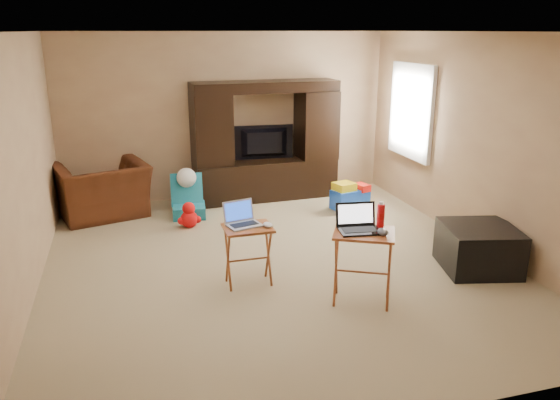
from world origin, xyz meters
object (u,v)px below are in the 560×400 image
object	(u,v)px
tray_table_right	(362,268)
laptop_left	(244,215)
television	(265,143)
mouse_right	(383,232)
ottoman	(479,248)
water_bottle	(381,216)
plush_toy	(189,215)
laptop_right	(360,219)
entertainment_center	(265,141)
push_toy	(350,195)
child_rocker	(188,196)
recliner	(103,190)
tray_table_left	(248,256)
mouse_left	(268,225)

from	to	relation	value
tray_table_right	laptop_left	xyz separation A→B (m)	(-0.98, 0.72, 0.39)
television	mouse_right	size ratio (longest dim) A/B	6.19
ottoman	water_bottle	distance (m)	1.50
plush_toy	laptop_right	bearing A→B (deg)	-62.86
entertainment_center	tray_table_right	world-z (taller)	entertainment_center
tray_table_right	push_toy	bearing A→B (deg)	96.27
television	ottoman	distance (m)	3.66
child_rocker	water_bottle	world-z (taller)	water_bottle
television	water_bottle	size ratio (longest dim) A/B	4.09
recliner	laptop_right	world-z (taller)	laptop_right
plush_toy	tray_table_right	bearing A→B (deg)	-62.33
plush_toy	laptop_right	world-z (taller)	laptop_right
entertainment_center	tray_table_right	xyz separation A→B (m)	(0.02, -3.58, -0.54)
child_rocker	laptop_right	distance (m)	3.27
push_toy	ottoman	world-z (taller)	ottoman
entertainment_center	push_toy	xyz separation A→B (m)	(1.04, -0.89, -0.69)
tray_table_left	laptop_right	distance (m)	1.25
recliner	tray_table_right	xyz separation A→B (m)	(2.43, -3.35, -0.02)
tray_table_left	laptop_left	bearing A→B (deg)	134.62
push_toy	laptop_left	world-z (taller)	laptop_left
entertainment_center	child_rocker	size ratio (longest dim) A/B	3.69
tray_table_left	mouse_right	size ratio (longest dim) A/B	4.27
laptop_left	recliner	bearing A→B (deg)	104.94
recliner	water_bottle	distance (m)	4.22
ottoman	mouse_right	world-z (taller)	mouse_right
child_rocker	mouse_right	size ratio (longest dim) A/B	4.04
push_toy	recliner	bearing A→B (deg)	153.31
tray_table_left	mouse_right	bearing A→B (deg)	-37.08
television	mouse_right	bearing A→B (deg)	96.45
television	tray_table_left	size ratio (longest dim) A/B	1.45
child_rocker	push_toy	size ratio (longest dim) A/B	1.07
entertainment_center	ottoman	bearing A→B (deg)	-66.16
push_toy	laptop_right	bearing A→B (deg)	-127.62
tray_table_left	laptop_right	world-z (taller)	laptop_right
water_bottle	mouse_right	bearing A→B (deg)	-109.29
ottoman	tray_table_right	size ratio (longest dim) A/B	1.04
tray_table_right	mouse_right	bearing A→B (deg)	-15.63
laptop_right	mouse_left	distance (m)	0.96
television	plush_toy	world-z (taller)	television
push_toy	entertainment_center	bearing A→B (deg)	123.46
laptop_left	laptop_right	bearing A→B (deg)	-50.37
laptop_right	television	bearing A→B (deg)	97.21
entertainment_center	mouse_left	world-z (taller)	entertainment_center
television	push_toy	distance (m)	1.54
television	recliner	xyz separation A→B (m)	(-2.41, -0.27, -0.48)
laptop_left	water_bottle	bearing A→B (deg)	-42.20
entertainment_center	mouse_right	world-z (taller)	entertainment_center
mouse_right	tray_table_right	bearing A→B (deg)	137.29
entertainment_center	ottoman	world-z (taller)	entertainment_center
tray_table_left	mouse_left	world-z (taller)	mouse_left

